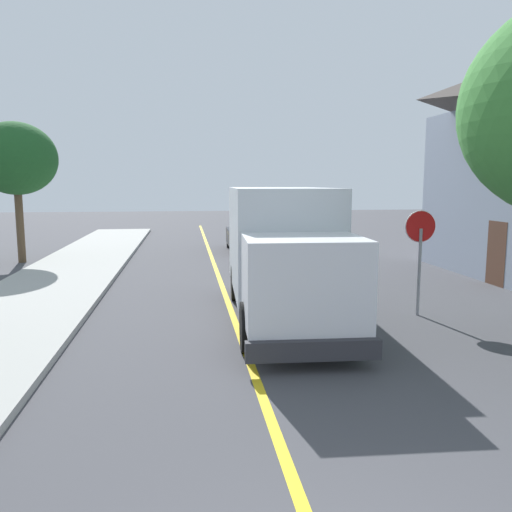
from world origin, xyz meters
The scene contains 6 objects.
centre_line_yellow centered at (0.00, 10.00, 0.00)m, with size 0.16×56.00×0.01m, color gold.
box_truck centered at (1.22, 9.63, 1.77)m, with size 2.75×7.29×3.20m.
parked_car_near centered at (2.46, 15.48, 0.79)m, with size 1.86×4.42×1.67m.
parked_car_mid centered at (1.84, 22.28, 0.79)m, with size 1.90×4.44×1.67m.
stop_sign centered at (4.65, 9.37, 1.86)m, with size 0.80×0.10×2.65m.
street_tree_down_block centered at (-8.03, 19.91, 4.31)m, with size 3.32×3.32×5.83m.
Camera 1 is at (-1.14, -2.54, 3.30)m, focal length 35.69 mm.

